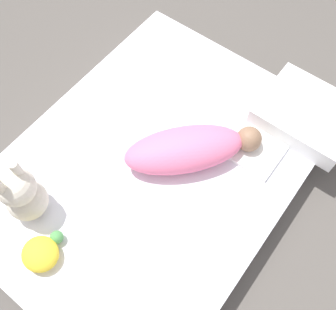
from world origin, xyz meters
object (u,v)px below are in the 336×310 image
swaddled_baby (189,149)px  pillow (307,115)px  bunny_plush (22,195)px  turtle_plush (42,253)px

swaddled_baby → pillow: (0.45, -0.30, -0.02)m
swaddled_baby → bunny_plush: bearing=-171.1°
swaddled_baby → turtle_plush: size_ratio=2.97×
swaddled_baby → turtle_plush: (-0.65, 0.18, -0.03)m
pillow → swaddled_baby: bearing=146.6°
swaddled_baby → bunny_plush: bunny_plush is taller
swaddled_baby → pillow: bearing=8.0°
pillow → turtle_plush: (-1.10, 0.48, -0.01)m
pillow → bunny_plush: bunny_plush is taller
swaddled_baby → turtle_plush: bearing=-154.1°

